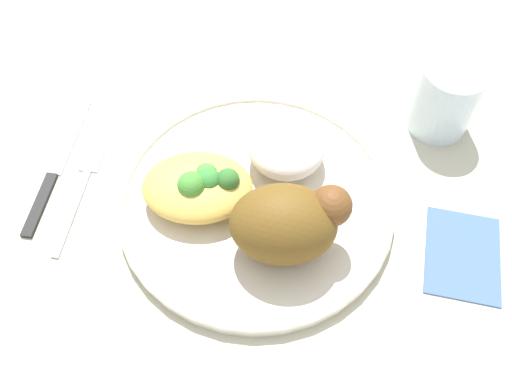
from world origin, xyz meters
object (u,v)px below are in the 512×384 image
at_px(roasted_chicken, 288,223).
at_px(fork, 80,191).
at_px(knife, 52,174).
at_px(water_glass, 446,99).
at_px(plate, 256,201).
at_px(napkin, 463,254).
at_px(rice_pile, 286,146).
at_px(mac_cheese_with_broccoli, 199,184).

height_order(roasted_chicken, fork, roasted_chicken).
distance_m(fork, knife, 0.04).
xyz_separation_m(fork, water_glass, (0.40, 0.11, 0.04)).
distance_m(plate, napkin, 0.22).
bearing_deg(plate, knife, 171.63).
height_order(rice_pile, napkin, rice_pile).
bearing_deg(rice_pile, fork, -170.09).
relative_size(mac_cheese_with_broccoli, fork, 0.79).
bearing_deg(rice_pile, roasted_chicken, -90.11).
relative_size(roasted_chicken, napkin, 1.14).
xyz_separation_m(mac_cheese_with_broccoli, fork, (-0.13, 0.01, -0.03)).
relative_size(rice_pile, water_glass, 1.01).
bearing_deg(mac_cheese_with_broccoli, roasted_chicken, -31.98).
bearing_deg(napkin, roasted_chicken, 179.42).
distance_m(fork, water_glass, 0.42).
height_order(fork, water_glass, water_glass).
xyz_separation_m(mac_cheese_with_broccoli, napkin, (0.27, -0.06, -0.03)).
relative_size(water_glass, napkin, 0.85).
bearing_deg(water_glass, roasted_chicken, -136.18).
bearing_deg(roasted_chicken, rice_pile, 89.89).
relative_size(rice_pile, fork, 0.61).
xyz_separation_m(plate, rice_pile, (0.03, 0.05, 0.03)).
distance_m(roasted_chicken, knife, 0.28).
distance_m(plate, roasted_chicken, 0.08).
relative_size(plate, mac_cheese_with_broccoli, 2.57).
height_order(fork, knife, knife).
bearing_deg(roasted_chicken, plate, 120.40).
xyz_separation_m(mac_cheese_with_broccoli, water_glass, (0.27, 0.12, 0.01)).
height_order(knife, water_glass, water_glass).
height_order(mac_cheese_with_broccoli, knife, mac_cheese_with_broccoli).
height_order(rice_pile, mac_cheese_with_broccoli, mac_cheese_with_broccoli).
bearing_deg(knife, water_glass, 11.15).
height_order(roasted_chicken, water_glass, roasted_chicken).
bearing_deg(plate, napkin, -14.51).
distance_m(rice_pile, napkin, 0.21).
bearing_deg(rice_pile, mac_cheese_with_broccoli, -151.37).
distance_m(rice_pile, fork, 0.23).
relative_size(mac_cheese_with_broccoli, water_glass, 1.33).
bearing_deg(mac_cheese_with_broccoli, fork, 175.89).
bearing_deg(roasted_chicken, fork, 163.72).
relative_size(roasted_chicken, mac_cheese_with_broccoli, 1.01).
distance_m(mac_cheese_with_broccoli, fork, 0.14).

